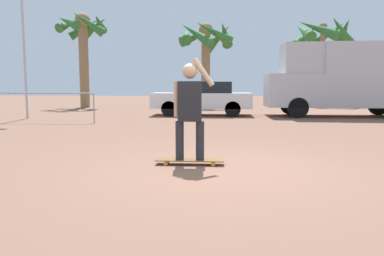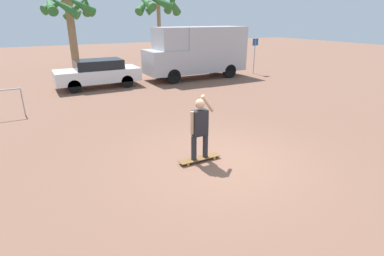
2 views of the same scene
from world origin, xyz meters
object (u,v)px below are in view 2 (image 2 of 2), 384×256
object	(u,v)px
skateboard	(200,158)
palm_tree_near_van	(158,4)
parked_car_white	(98,73)
person_skateboarder	(200,125)
street_sign	(255,51)
camper_van	(198,51)
palm_tree_center_background	(69,10)

from	to	relation	value
skateboard	palm_tree_near_van	world-z (taller)	palm_tree_near_van
skateboard	parked_car_white	world-z (taller)	parked_car_white
parked_car_white	palm_tree_near_van	bearing A→B (deg)	51.06
skateboard	person_skateboarder	world-z (taller)	person_skateboarder
person_skateboarder	street_sign	xyz separation A→B (m)	(9.72, 9.67, 0.48)
camper_van	parked_car_white	world-z (taller)	camper_van
skateboard	person_skateboarder	bearing A→B (deg)	180.00
person_skateboarder	camper_van	distance (m)	11.73
camper_van	parked_car_white	size ratio (longest dim) A/B	1.44
skateboard	palm_tree_center_background	distance (m)	17.57
skateboard	camper_van	world-z (taller)	camper_van
person_skateboarder	camper_van	size ratio (longest dim) A/B	0.27
person_skateboarder	street_sign	distance (m)	13.72
person_skateboarder	parked_car_white	xyz separation A→B (m)	(-0.34, 10.38, -0.22)
camper_van	palm_tree_near_van	bearing A→B (deg)	81.44
camper_van	street_sign	distance (m)	4.05
parked_car_white	palm_tree_center_background	world-z (taller)	palm_tree_center_background
skateboard	palm_tree_near_van	bearing A→B (deg)	70.05
skateboard	parked_car_white	size ratio (longest dim) A/B	0.26
person_skateboarder	street_sign	size ratio (longest dim) A/B	0.74
camper_van	parked_car_white	bearing A→B (deg)	178.57
parked_car_white	palm_tree_center_background	size ratio (longest dim) A/B	0.83
person_skateboarder	parked_car_white	distance (m)	10.38
palm_tree_center_background	parked_car_white	bearing A→B (deg)	-88.71
palm_tree_near_van	street_sign	size ratio (longest dim) A/B	2.52
camper_van	palm_tree_near_van	size ratio (longest dim) A/B	1.09
palm_tree_near_van	palm_tree_center_background	bearing A→B (deg)	-161.77
palm_tree_center_background	street_sign	xyz separation A→B (m)	(10.21, -7.43, -2.58)
skateboard	camper_van	distance (m)	11.82
palm_tree_near_van	street_sign	distance (m)	10.76
palm_tree_near_van	palm_tree_center_background	size ratio (longest dim) A/B	1.10
person_skateboarder	palm_tree_near_van	world-z (taller)	palm_tree_near_van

